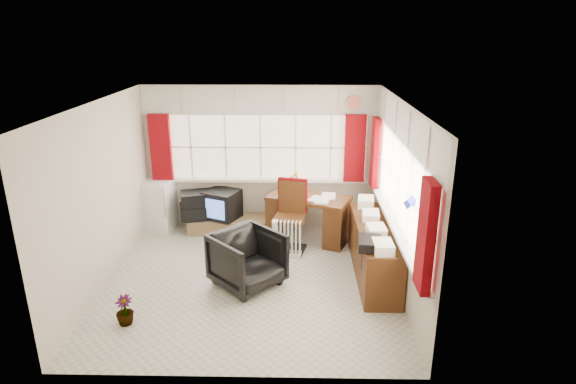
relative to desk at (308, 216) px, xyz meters
name	(u,v)px	position (x,y,z in m)	size (l,w,h in m)	color
ground	(252,280)	(-0.82, -1.42, -0.42)	(4.00, 4.00, 0.00)	beige
room_walls	(249,179)	(-0.82, -1.42, 1.08)	(4.00, 4.00, 4.00)	beige
window_back	(261,176)	(-0.82, 0.53, 0.52)	(3.70, 0.12, 3.60)	beige
window_right	(394,219)	(1.12, -1.42, 0.52)	(0.12, 3.70, 3.60)	beige
curtains	(317,164)	(0.11, -0.49, 1.03)	(3.83, 3.83, 1.15)	maroon
overhead_cabinets	(322,110)	(0.16, -0.44, 1.83)	(3.98, 3.98, 0.48)	beige
desk	(308,216)	(0.00, 0.00, 0.00)	(1.47, 1.10, 0.80)	#4D2A12
desk_lamp	(297,181)	(-0.19, -0.08, 0.64)	(0.17, 0.15, 0.43)	#DF9B09
task_chair	(291,213)	(-0.28, -0.35, 0.19)	(0.57, 0.60, 1.15)	black
office_chair	(247,260)	(-0.86, -1.55, -0.04)	(0.82, 0.85, 0.77)	black
radiator	(289,242)	(-0.32, -0.67, -0.18)	(0.41, 0.19, 0.59)	white
credenza	(374,250)	(0.91, -1.22, -0.03)	(0.50, 2.00, 0.85)	#4D2A12
file_tray	(370,243)	(0.74, -1.91, 0.39)	(0.30, 0.38, 0.13)	black
tv_bench	(230,224)	(-1.37, 0.30, -0.30)	(1.40, 0.50, 0.25)	olive
crt_tv	(222,204)	(-1.49, 0.31, 0.07)	(0.70, 0.68, 0.49)	black
hifi_stack	(199,205)	(-1.88, 0.30, 0.06)	(0.75, 0.58, 0.47)	black
mini_fridge	(159,205)	(-2.62, 0.38, 0.02)	(0.60, 0.61, 0.89)	white
spray_bottle_a	(249,242)	(-0.96, -0.46, -0.28)	(0.11, 0.11, 0.28)	white
spray_bottle_b	(218,257)	(-1.39, -0.89, -0.32)	(0.09, 0.09, 0.20)	#87C9C2
flower_vase	(125,310)	(-2.25, -2.51, -0.23)	(0.21, 0.21, 0.38)	black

